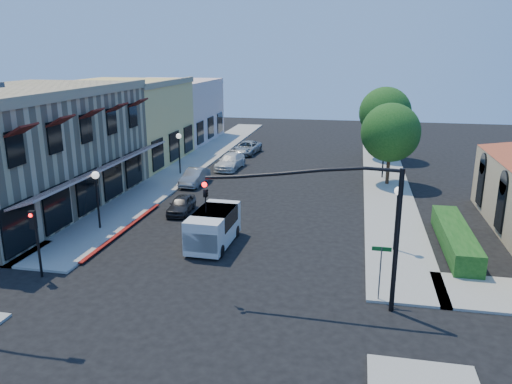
% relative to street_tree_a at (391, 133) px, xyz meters
% --- Properties ---
extents(ground, '(120.00, 120.00, 0.00)m').
position_rel_street_tree_a_xyz_m(ground, '(-8.80, -22.00, -4.19)').
color(ground, black).
rests_on(ground, ground).
extents(sidewalk_left, '(3.50, 50.00, 0.12)m').
position_rel_street_tree_a_xyz_m(sidewalk_left, '(-17.55, 5.00, -4.13)').
color(sidewalk_left, gray).
rests_on(sidewalk_left, ground).
extents(sidewalk_right, '(3.50, 50.00, 0.12)m').
position_rel_street_tree_a_xyz_m(sidewalk_right, '(-0.05, 5.00, -4.13)').
color(sidewalk_right, gray).
rests_on(sidewalk_right, ground).
extents(curb_red_strip, '(0.25, 10.00, 0.06)m').
position_rel_street_tree_a_xyz_m(curb_red_strip, '(-15.70, -14.00, -4.19)').
color(curb_red_strip, maroon).
rests_on(curb_red_strip, ground).
extents(corner_brick_building, '(11.77, 18.20, 8.10)m').
position_rel_street_tree_a_xyz_m(corner_brick_building, '(-24.25, -11.00, -0.19)').
color(corner_brick_building, tan).
rests_on(corner_brick_building, ground).
extents(yellow_stucco_building, '(10.00, 12.00, 7.60)m').
position_rel_street_tree_a_xyz_m(yellow_stucco_building, '(-24.30, 4.00, -0.39)').
color(yellow_stucco_building, '#EAC469').
rests_on(yellow_stucco_building, ground).
extents(pink_stucco_building, '(10.00, 12.00, 7.00)m').
position_rel_street_tree_a_xyz_m(pink_stucco_building, '(-24.30, 16.00, -0.69)').
color(pink_stucco_building, beige).
rests_on(pink_stucco_building, ground).
extents(hedge, '(1.40, 8.00, 1.10)m').
position_rel_street_tree_a_xyz_m(hedge, '(2.90, -13.00, -4.19)').
color(hedge, '#154513').
rests_on(hedge, ground).
extents(street_tree_a, '(4.56, 4.56, 6.48)m').
position_rel_street_tree_a_xyz_m(street_tree_a, '(0.00, 0.00, 0.00)').
color(street_tree_a, '#342515').
rests_on(street_tree_a, ground).
extents(street_tree_b, '(4.94, 4.94, 7.02)m').
position_rel_street_tree_a_xyz_m(street_tree_b, '(0.00, 10.00, 0.35)').
color(street_tree_b, '#342515').
rests_on(street_tree_b, ground).
extents(signal_mast_arm, '(8.01, 0.39, 6.00)m').
position_rel_street_tree_a_xyz_m(signal_mast_arm, '(-2.94, -20.50, -0.11)').
color(signal_mast_arm, black).
rests_on(signal_mast_arm, ground).
extents(secondary_signal, '(0.28, 0.42, 3.32)m').
position_rel_street_tree_a_xyz_m(secondary_signal, '(-16.80, -20.59, -1.88)').
color(secondary_signal, black).
rests_on(secondary_signal, ground).
extents(street_name_sign, '(0.80, 0.06, 2.50)m').
position_rel_street_tree_a_xyz_m(street_name_sign, '(-1.30, -19.80, -2.50)').
color(street_name_sign, '#595B5E').
rests_on(street_name_sign, ground).
extents(lamppost_left_near, '(0.44, 0.44, 3.57)m').
position_rel_street_tree_a_xyz_m(lamppost_left_near, '(-17.30, -14.00, -1.46)').
color(lamppost_left_near, black).
rests_on(lamppost_left_near, ground).
extents(lamppost_left_far, '(0.44, 0.44, 3.57)m').
position_rel_street_tree_a_xyz_m(lamppost_left_far, '(-17.30, 0.00, -1.46)').
color(lamppost_left_far, black).
rests_on(lamppost_left_far, ground).
extents(lamppost_right_near, '(0.44, 0.44, 3.57)m').
position_rel_street_tree_a_xyz_m(lamppost_right_near, '(-0.30, -14.00, -1.46)').
color(lamppost_right_near, black).
rests_on(lamppost_right_near, ground).
extents(lamppost_right_far, '(0.44, 0.44, 3.57)m').
position_rel_street_tree_a_xyz_m(lamppost_right_far, '(-0.30, 2.00, -1.46)').
color(lamppost_right_far, black).
rests_on(lamppost_right_far, ground).
extents(white_van, '(2.06, 4.45, 1.95)m').
position_rel_street_tree_a_xyz_m(white_van, '(-9.95, -15.06, -3.07)').
color(white_van, silver).
rests_on(white_van, ground).
extents(parked_car_a, '(1.53, 3.40, 1.14)m').
position_rel_street_tree_a_xyz_m(parked_car_a, '(-13.60, -10.00, -3.63)').
color(parked_car_a, black).
rests_on(parked_car_a, ground).
extents(parked_car_b, '(1.51, 3.94, 1.28)m').
position_rel_street_tree_a_xyz_m(parked_car_b, '(-15.00, -3.00, -3.55)').
color(parked_car_b, gray).
rests_on(parked_car_b, ground).
extents(parked_car_c, '(2.20, 4.72, 1.33)m').
position_rel_street_tree_a_xyz_m(parked_car_c, '(-13.60, 3.00, -3.53)').
color(parked_car_c, silver).
rests_on(parked_car_c, ground).
extents(parked_car_d, '(2.60, 4.82, 1.29)m').
position_rel_street_tree_a_xyz_m(parked_car_d, '(-13.60, 9.89, -3.55)').
color(parked_car_d, '#9EA0A3').
rests_on(parked_car_d, ground).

